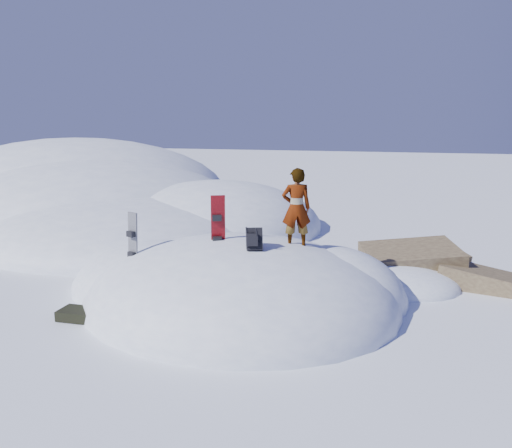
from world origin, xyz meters
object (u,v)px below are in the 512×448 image
(snowboard_dark, at_px, (132,246))
(backpack, at_px, (254,239))
(person, at_px, (296,208))
(snowboard_red, at_px, (218,231))

(snowboard_dark, distance_m, backpack, 2.87)
(snowboard_dark, xyz_separation_m, backpack, (2.84, -0.08, 0.38))
(backpack, relative_size, person, 0.32)
(person, bearing_deg, snowboard_dark, -7.98)
(snowboard_red, xyz_separation_m, snowboard_dark, (-1.90, -0.34, -0.40))
(person, bearing_deg, backpack, 32.29)
(snowboard_red, xyz_separation_m, person, (1.61, 0.47, 0.51))
(snowboard_red, relative_size, person, 0.95)
(snowboard_red, height_order, backpack, snowboard_red)
(snowboard_red, distance_m, person, 1.75)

